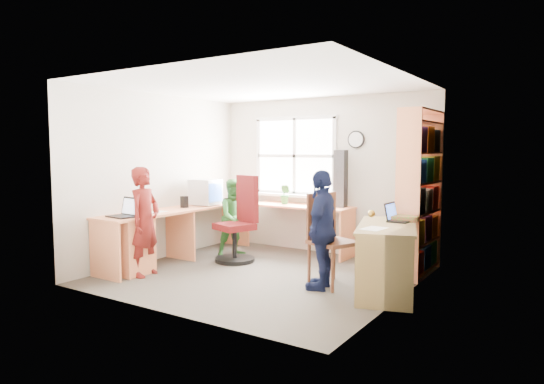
% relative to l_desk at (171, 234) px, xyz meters
% --- Properties ---
extents(room, '(3.64, 3.44, 2.44)m').
position_rel_l_desk_xyz_m(room, '(1.32, 0.38, 0.76)').
color(room, '#463F37').
rests_on(room, ground).
extents(l_desk, '(2.38, 2.95, 0.75)m').
position_rel_l_desk_xyz_m(l_desk, '(0.00, 0.00, 0.00)').
color(l_desk, '#FF9965').
rests_on(l_desk, ground).
extents(right_desk, '(0.99, 1.45, 0.77)m').
position_rel_l_desk_xyz_m(right_desk, '(2.90, 0.44, 0.10)').
color(right_desk, '#9E854F').
rests_on(right_desk, ground).
extents(bookshelf, '(0.30, 1.02, 2.10)m').
position_rel_l_desk_xyz_m(bookshelf, '(2.96, 1.47, 0.55)').
color(bookshelf, '#FF9965').
rests_on(bookshelf, ground).
extents(swivel_chair, '(0.73, 0.73, 1.23)m').
position_rel_l_desk_xyz_m(swivel_chair, '(0.59, 0.78, 0.07)').
color(swivel_chair, black).
rests_on(swivel_chair, ground).
extents(wooden_chair, '(0.61, 0.61, 1.09)m').
position_rel_l_desk_xyz_m(wooden_chair, '(2.21, 0.39, 0.13)').
color(wooden_chair, brown).
rests_on(wooden_chair, ground).
extents(crt_monitor, '(0.42, 0.38, 0.40)m').
position_rel_l_desk_xyz_m(crt_monitor, '(-0.15, 0.90, 0.50)').
color(crt_monitor, silver).
rests_on(crt_monitor, l_desk).
extents(laptop_left, '(0.39, 0.33, 0.24)m').
position_rel_l_desk_xyz_m(laptop_left, '(-0.16, -0.63, 0.35)').
color(laptop_left, black).
rests_on(laptop_left, l_desk).
extents(laptop_right, '(0.27, 0.32, 0.22)m').
position_rel_l_desk_xyz_m(laptop_right, '(2.90, 0.76, 0.36)').
color(laptop_right, black).
rests_on(laptop_right, right_desk).
extents(speaker_a, '(0.09, 0.09, 0.17)m').
position_rel_l_desk_xyz_m(speaker_a, '(-0.20, 0.48, 0.38)').
color(speaker_a, black).
rests_on(speaker_a, l_desk).
extents(speaker_b, '(0.10, 0.10, 0.19)m').
position_rel_l_desk_xyz_m(speaker_b, '(-0.14, 1.10, 0.39)').
color(speaker_b, black).
rests_on(speaker_b, l_desk).
extents(cd_tower, '(0.17, 0.15, 0.85)m').
position_rel_l_desk_xyz_m(cd_tower, '(1.69, 1.81, 0.72)').
color(cd_tower, black).
rests_on(cd_tower, l_desk).
extents(game_box, '(0.37, 0.37, 0.06)m').
position_rel_l_desk_xyz_m(game_box, '(2.95, 0.88, 0.34)').
color(game_box, red).
rests_on(game_box, right_desk).
extents(paper_a, '(0.22, 0.30, 0.00)m').
position_rel_l_desk_xyz_m(paper_a, '(-0.18, -0.11, 0.30)').
color(paper_a, white).
rests_on(paper_a, l_desk).
extents(paper_b, '(0.24, 0.32, 0.00)m').
position_rel_l_desk_xyz_m(paper_b, '(2.88, 0.10, 0.31)').
color(paper_b, white).
rests_on(paper_b, right_desk).
extents(potted_plant, '(0.20, 0.18, 0.31)m').
position_rel_l_desk_xyz_m(potted_plant, '(0.80, 1.68, 0.45)').
color(potted_plant, '#2A6A2F').
rests_on(potted_plant, l_desk).
extents(person_red, '(0.43, 0.56, 1.39)m').
position_rel_l_desk_xyz_m(person_red, '(0.07, -0.52, 0.24)').
color(person_red, maroon).
rests_on(person_red, ground).
extents(person_green, '(0.64, 0.70, 1.16)m').
position_rel_l_desk_xyz_m(person_green, '(0.31, 1.04, 0.12)').
color(person_green, '#357C31').
rests_on(person_green, ground).
extents(person_navy, '(0.48, 0.85, 1.37)m').
position_rel_l_desk_xyz_m(person_navy, '(2.22, 0.18, 0.23)').
color(person_navy, '#131A3D').
rests_on(person_navy, ground).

